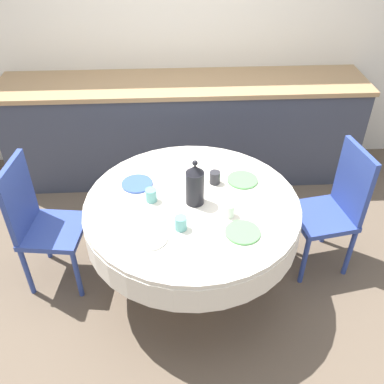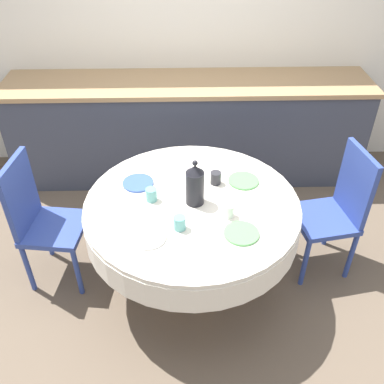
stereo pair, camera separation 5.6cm
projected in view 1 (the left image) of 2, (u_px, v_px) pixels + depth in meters
The scene contains 15 objects.
ground_plane at pixel (192, 282), 3.15m from camera, with size 12.00×12.00×0.00m, color brown.
wall_back at pixel (181, 28), 3.77m from camera, with size 7.00×0.05×2.60m.
kitchen_counter at pixel (184, 129), 4.00m from camera, with size 3.24×0.64×0.95m.
dining_table at pixel (192, 217), 2.77m from camera, with size 1.37×1.37×0.75m.
chair_left at pixel (335, 205), 3.01m from camera, with size 0.46×0.46×0.98m.
chair_right at pixel (39, 220), 2.88m from camera, with size 0.45×0.45×0.98m.
plate_near_left at pixel (150, 238), 2.42m from camera, with size 0.21×0.21×0.01m, color white.
cup_near_left at pixel (181, 223), 2.47m from camera, with size 0.07×0.07×0.09m, color #5BA39E.
plate_near_right at pixel (243, 232), 2.46m from camera, with size 0.21×0.21×0.01m, color #5BA85B.
cup_near_right at pixel (229, 210), 2.56m from camera, with size 0.07×0.07×0.09m, color white.
plate_far_left at pixel (137, 184), 2.84m from camera, with size 0.21×0.21×0.01m, color #3856AD.
cup_far_left at pixel (151, 195), 2.68m from camera, with size 0.07×0.07×0.09m, color #5BA39E.
plate_far_right at pixel (242, 180), 2.87m from camera, with size 0.21×0.21×0.01m, color #5BA85B.
cup_far_right at pixel (215, 177), 2.83m from camera, with size 0.07×0.07×0.09m, color #28282D.
coffee_carafe at pixel (195, 185), 2.61m from camera, with size 0.12×0.12×0.31m.
Camera 1 is at (-0.11, -2.10, 2.44)m, focal length 40.00 mm.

